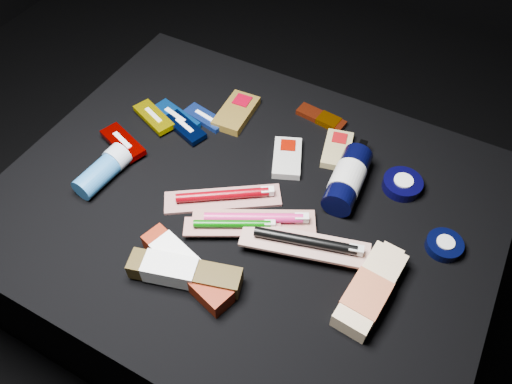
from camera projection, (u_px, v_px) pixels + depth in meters
The scene contains 22 objects.
ground at pixel (249, 291), 1.32m from camera, with size 3.00×3.00×0.00m, color black.
cloth_table at pixel (248, 251), 1.16m from camera, with size 0.98×0.78×0.40m, color black.
luna_bar_0 at pixel (205, 118), 1.15m from camera, with size 0.11×0.06×0.01m.
luna_bar_1 at pixel (176, 117), 1.14m from camera, with size 0.13×0.08×0.02m.
luna_bar_2 at pixel (185, 127), 1.12m from camera, with size 0.12×0.07×0.01m.
luna_bar_3 at pixel (154, 117), 1.14m from camera, with size 0.12×0.08×0.01m.
luna_bar_4 at pixel (123, 142), 1.08m from camera, with size 0.12×0.08×0.02m.
clif_bar_0 at pixel (237, 111), 1.16m from camera, with size 0.07×0.13×0.02m.
clif_bar_1 at pixel (287, 156), 1.07m from camera, with size 0.10×0.12×0.02m.
clif_bar_2 at pixel (337, 148), 1.08m from camera, with size 0.08×0.12×0.02m.
power_bar at pixel (324, 119), 1.14m from camera, with size 0.12×0.05×0.01m.
lotion_bottle at pixel (348, 179), 1.00m from camera, with size 0.07×0.20×0.06m.
cream_tin_upper at pixel (402, 184), 1.02m from camera, with size 0.08×0.08×0.02m.
cream_tin_lower at pixel (444, 245), 0.93m from camera, with size 0.07×0.07×0.02m.
bodywash_bottle at pixel (369, 291), 0.86m from camera, with size 0.08×0.19×0.04m.
deodorant_stick at pixel (103, 171), 1.02m from camera, with size 0.06×0.13×0.05m.
toothbrush_pack_0 at pixel (224, 197), 1.00m from camera, with size 0.22×0.18×0.03m.
toothbrush_pack_1 at pixel (255, 220), 0.96m from camera, with size 0.24×0.16×0.03m.
toothbrush_pack_2 at pixel (234, 226), 0.94m from camera, with size 0.18×0.12×0.02m.
toothbrush_pack_3 at pixel (307, 243), 0.91m from camera, with size 0.24×0.12×0.03m.
toothpaste_carton_red at pixel (183, 265), 0.89m from camera, with size 0.21×0.10×0.04m.
toothpaste_carton_green at pixel (180, 272), 0.88m from camera, with size 0.20×0.10×0.04m.
Camera 1 is at (0.31, -0.53, 1.20)m, focal length 35.00 mm.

